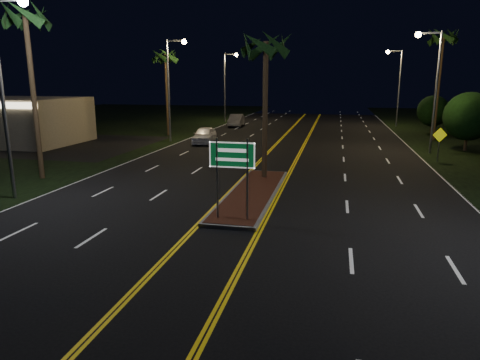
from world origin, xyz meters
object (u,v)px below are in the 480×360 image
(streetlight_right_mid, at_px, (432,78))
(streetlight_left_far, at_px, (227,79))
(palm_left_near, at_px, (25,18))
(shrub_far, at_px, (433,111))
(median_island, at_px, (252,193))
(warning_sign, at_px, (439,140))
(highway_sign, at_px, (232,163))
(car_far, at_px, (236,119))
(streetlight_left_mid, at_px, (172,78))
(palm_median, at_px, (266,46))
(streetlight_right_far, at_px, (397,79))
(car_near, at_px, (204,134))
(palm_left_far, at_px, (166,57))
(palm_right_far, at_px, (443,38))
(streetlight_left_near, at_px, (7,76))
(shrub_mid, at_px, (469,116))

(streetlight_right_mid, bearing_deg, streetlight_left_far, 133.97)
(palm_left_near, bearing_deg, streetlight_left_far, 87.00)
(shrub_far, bearing_deg, palm_left_near, -133.21)
(median_island, relative_size, warning_sign, 4.35)
(highway_sign, height_order, car_far, highway_sign)
(highway_sign, relative_size, streetlight_left_mid, 0.36)
(median_island, xyz_separation_m, warning_sign, (10.80, 11.43, 1.44))
(palm_left_near, distance_m, shrub_far, 38.93)
(palm_left_near, bearing_deg, warning_sign, 24.12)
(highway_sign, xyz_separation_m, shrub_far, (13.80, 33.20, -0.07))
(median_island, bearing_deg, palm_median, 90.00)
(streetlight_right_far, bearing_deg, car_near, -134.45)
(palm_median, relative_size, palm_left_far, 0.94)
(highway_sign, bearing_deg, palm_right_far, 64.80)
(streetlight_right_mid, bearing_deg, palm_median, -132.70)
(streetlight_left_near, distance_m, palm_median, 12.55)
(streetlight_left_far, relative_size, shrub_mid, 1.95)
(streetlight_right_mid, xyz_separation_m, warning_sign, (0.19, -3.57, -4.14))
(streetlight_left_near, bearing_deg, highway_sign, -6.47)
(streetlight_left_near, distance_m, palm_left_far, 24.19)
(streetlight_right_mid, height_order, palm_right_far, palm_right_far)
(palm_right_far, bearing_deg, palm_left_far, -175.53)
(streetlight_left_far, distance_m, streetlight_right_far, 21.32)
(car_far, distance_m, warning_sign, 27.52)
(highway_sign, bearing_deg, palm_left_near, 157.40)
(highway_sign, distance_m, palm_left_near, 14.92)
(streetlight_left_near, relative_size, palm_right_far, 0.87)
(median_island, distance_m, streetlight_left_mid, 20.80)
(highway_sign, bearing_deg, streetlight_left_near, 173.53)
(streetlight_left_near, bearing_deg, palm_left_far, 95.21)
(streetlight_right_mid, relative_size, streetlight_right_far, 1.00)
(median_island, relative_size, highway_sign, 3.20)
(streetlight_left_mid, bearing_deg, shrub_far, 26.18)
(streetlight_left_near, distance_m, streetlight_left_mid, 20.00)
(streetlight_left_far, xyz_separation_m, warning_sign, (21.41, -25.57, -4.14))
(palm_right_far, relative_size, car_far, 2.05)
(highway_sign, relative_size, palm_median, 0.39)
(streetlight_left_far, height_order, car_near, streetlight_left_far)
(car_near, bearing_deg, palm_left_near, -113.80)
(streetlight_left_near, bearing_deg, streetlight_right_mid, 40.30)
(streetlight_left_mid, distance_m, streetlight_left_far, 20.00)
(median_island, bearing_deg, shrub_far, 64.55)
(median_island, distance_m, streetlight_left_near, 12.36)
(highway_sign, height_order, palm_left_near, palm_left_near)
(streetlight_right_mid, xyz_separation_m, palm_right_far, (2.19, 8.00, 3.49))
(streetlight_right_far, distance_m, palm_left_far, 27.36)
(streetlight_left_mid, distance_m, palm_left_far, 5.01)
(streetlight_left_near, height_order, shrub_far, streetlight_left_near)
(streetlight_right_far, height_order, palm_left_near, palm_left_near)
(streetlight_left_mid, height_order, streetlight_right_far, same)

